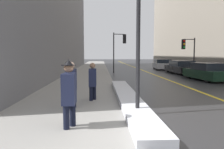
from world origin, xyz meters
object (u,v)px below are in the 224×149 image
at_px(traffic_light_near, 120,44).
at_px(pedestrian_in_fedora, 69,91).
at_px(lamp_post, 139,2).
at_px(pedestrian_with_shoulder_bag, 72,83).
at_px(parked_car_black, 181,67).
at_px(parked_car_silver, 162,64).
at_px(parked_car_dark_green, 208,72).
at_px(traffic_light_far, 187,48).
at_px(pedestrian_in_glasses, 93,80).

distance_m(traffic_light_near, pedestrian_in_fedora, 16.84).
height_order(lamp_post, pedestrian_with_shoulder_bag, lamp_post).
bearing_deg(traffic_light_near, parked_car_black, -21.70).
bearing_deg(parked_car_silver, traffic_light_near, 134.97).
bearing_deg(lamp_post, parked_car_black, 64.93).
relative_size(lamp_post, pedestrian_in_fedora, 3.30).
bearing_deg(parked_car_dark_green, traffic_light_far, -9.19).
xyz_separation_m(pedestrian_in_glasses, parked_car_silver, (7.88, 17.78, -0.23)).
bearing_deg(pedestrian_with_shoulder_bag, parked_car_silver, 156.50).
xyz_separation_m(traffic_light_far, parked_car_dark_green, (-0.33, -4.61, -1.83)).
xyz_separation_m(pedestrian_with_shoulder_bag, parked_car_dark_green, (8.57, 7.73, -0.29)).
bearing_deg(lamp_post, parked_car_dark_green, 53.11).
bearing_deg(traffic_light_near, pedestrian_in_fedora, -108.27).
distance_m(lamp_post, traffic_light_far, 14.93).
bearing_deg(traffic_light_near, parked_car_silver, 30.10).
height_order(lamp_post, parked_car_silver, lamp_post).
bearing_deg(pedestrian_in_fedora, traffic_light_far, 149.42).
xyz_separation_m(parked_car_dark_green, parked_car_silver, (-0.03, 11.31, 0.02)).
bearing_deg(pedestrian_in_glasses, traffic_light_far, 144.01).
height_order(lamp_post, parked_car_dark_green, lamp_post).
xyz_separation_m(traffic_light_near, parked_car_silver, (5.60, 4.54, -2.27)).
distance_m(pedestrian_in_glasses, parked_car_black, 14.38).
bearing_deg(parked_car_silver, pedestrian_in_glasses, 162.08).
xyz_separation_m(traffic_light_far, pedestrian_in_fedora, (-8.69, -14.34, -1.48)).
height_order(lamp_post, traffic_light_far, lamp_post).
bearing_deg(lamp_post, pedestrian_in_fedora, -149.92).
bearing_deg(parked_car_black, traffic_light_far, -165.31).
bearing_deg(parked_car_black, lamp_post, 155.11).
xyz_separation_m(parked_car_dark_green, parked_car_black, (0.11, 5.47, 0.02)).
distance_m(pedestrian_in_fedora, parked_car_dark_green, 12.83).
distance_m(pedestrian_in_fedora, pedestrian_with_shoulder_bag, 2.01).
distance_m(pedestrian_with_shoulder_bag, parked_car_dark_green, 11.54).
relative_size(pedestrian_with_shoulder_bag, parked_car_silver, 0.36).
distance_m(traffic_light_near, parked_car_black, 6.32).
xyz_separation_m(traffic_light_near, pedestrian_in_glasses, (-2.27, -13.24, -2.04)).
xyz_separation_m(pedestrian_with_shoulder_bag, pedestrian_in_glasses, (0.66, 1.26, -0.04)).
height_order(pedestrian_in_fedora, pedestrian_in_glasses, pedestrian_in_fedora).
bearing_deg(pedestrian_in_fedora, pedestrian_with_shoulder_bag, -173.49).
xyz_separation_m(traffic_light_far, pedestrian_in_glasses, (-8.24, -11.08, -1.58)).
height_order(traffic_light_far, pedestrian_in_glasses, traffic_light_far).
height_order(parked_car_dark_green, parked_car_silver, parked_car_silver).
bearing_deg(traffic_light_far, pedestrian_in_fedora, 50.57).
bearing_deg(pedestrian_with_shoulder_bag, parked_car_dark_green, 132.72).
relative_size(pedestrian_in_fedora, parked_car_silver, 0.38).
bearing_deg(traffic_light_near, lamp_post, -102.07).
xyz_separation_m(lamp_post, traffic_light_near, (0.86, 15.42, -0.43)).
bearing_deg(pedestrian_in_fedora, parked_car_silver, 159.04).
height_order(traffic_light_near, parked_car_dark_green, traffic_light_near).
relative_size(pedestrian_in_glasses, parked_car_silver, 0.34).
relative_size(pedestrian_in_fedora, parked_car_black, 0.35).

